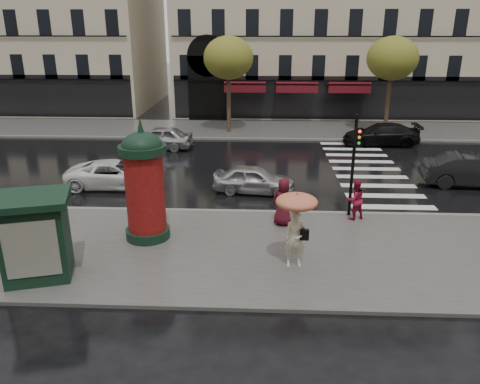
{
  "coord_description": "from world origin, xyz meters",
  "views": [
    {
      "loc": [
        0.3,
        -14.83,
        7.39
      ],
      "look_at": [
        -0.45,
        1.5,
        1.49
      ],
      "focal_mm": 35.0,
      "sensor_mm": 36.0,
      "label": 1
    }
  ],
  "objects_px": {
    "morris_column": "(144,182)",
    "car_darkgrey": "(474,170)",
    "car_black": "(381,134)",
    "car_white": "(116,174)",
    "car_far_silver": "(159,138)",
    "woman_umbrella": "(296,218)",
    "car_silver": "(255,179)",
    "newsstand": "(35,236)",
    "woman_red": "(355,199)",
    "traffic_light": "(355,156)",
    "man_burgundy": "(283,202)"
  },
  "relations": [
    {
      "from": "woman_red",
      "to": "traffic_light",
      "type": "xyz_separation_m",
      "value": [
        -0.09,
        0.32,
        1.66
      ]
    },
    {
      "from": "car_darkgrey",
      "to": "car_white",
      "type": "relative_size",
      "value": 1.03
    },
    {
      "from": "car_black",
      "to": "newsstand",
      "type": "bearing_deg",
      "value": -38.73
    },
    {
      "from": "morris_column",
      "to": "traffic_light",
      "type": "height_order",
      "value": "morris_column"
    },
    {
      "from": "woman_umbrella",
      "to": "car_black",
      "type": "xyz_separation_m",
      "value": [
        6.58,
        16.54,
        -1.07
      ]
    },
    {
      "from": "car_black",
      "to": "car_far_silver",
      "type": "height_order",
      "value": "car_far_silver"
    },
    {
      "from": "woman_red",
      "to": "newsstand",
      "type": "height_order",
      "value": "newsstand"
    },
    {
      "from": "morris_column",
      "to": "car_darkgrey",
      "type": "distance_m",
      "value": 15.74
    },
    {
      "from": "woman_umbrella",
      "to": "car_white",
      "type": "relative_size",
      "value": 0.54
    },
    {
      "from": "man_burgundy",
      "to": "car_silver",
      "type": "xyz_separation_m",
      "value": [
        -1.15,
        3.89,
        -0.4
      ]
    },
    {
      "from": "car_darkgrey",
      "to": "car_white",
      "type": "distance_m",
      "value": 17.1
    },
    {
      "from": "woman_umbrella",
      "to": "newsstand",
      "type": "bearing_deg",
      "value": -172.69
    },
    {
      "from": "newsstand",
      "to": "car_black",
      "type": "height_order",
      "value": "newsstand"
    },
    {
      "from": "traffic_light",
      "to": "newsstand",
      "type": "bearing_deg",
      "value": -152.88
    },
    {
      "from": "morris_column",
      "to": "car_white",
      "type": "xyz_separation_m",
      "value": [
        -2.87,
        5.71,
        -1.57
      ]
    },
    {
      "from": "car_white",
      "to": "car_black",
      "type": "relative_size",
      "value": 0.96
    },
    {
      "from": "car_silver",
      "to": "car_darkgrey",
      "type": "xyz_separation_m",
      "value": [
        10.45,
        1.4,
        0.14
      ]
    },
    {
      "from": "man_burgundy",
      "to": "woman_umbrella",
      "type": "bearing_deg",
      "value": 108.47
    },
    {
      "from": "man_burgundy",
      "to": "car_black",
      "type": "relative_size",
      "value": 0.39
    },
    {
      "from": "woman_red",
      "to": "car_black",
      "type": "relative_size",
      "value": 0.34
    },
    {
      "from": "woman_red",
      "to": "man_burgundy",
      "type": "bearing_deg",
      "value": -7.03
    },
    {
      "from": "car_darkgrey",
      "to": "car_black",
      "type": "distance_m",
      "value": 8.38
    },
    {
      "from": "morris_column",
      "to": "traffic_light",
      "type": "relative_size",
      "value": 1.07
    },
    {
      "from": "car_darkgrey",
      "to": "car_black",
      "type": "bearing_deg",
      "value": 22.91
    },
    {
      "from": "traffic_light",
      "to": "man_burgundy",
      "type": "bearing_deg",
      "value": -159.53
    },
    {
      "from": "car_silver",
      "to": "car_far_silver",
      "type": "distance_m",
      "value": 9.83
    },
    {
      "from": "morris_column",
      "to": "newsstand",
      "type": "relative_size",
      "value": 1.67
    },
    {
      "from": "man_burgundy",
      "to": "traffic_light",
      "type": "height_order",
      "value": "traffic_light"
    },
    {
      "from": "man_burgundy",
      "to": "traffic_light",
      "type": "distance_m",
      "value": 3.3
    },
    {
      "from": "car_silver",
      "to": "newsstand",
      "type": "bearing_deg",
      "value": 148.9
    },
    {
      "from": "newsstand",
      "to": "car_far_silver",
      "type": "relative_size",
      "value": 0.62
    },
    {
      "from": "woman_red",
      "to": "car_white",
      "type": "height_order",
      "value": "woman_red"
    },
    {
      "from": "traffic_light",
      "to": "car_far_silver",
      "type": "bearing_deg",
      "value": 133.16
    },
    {
      "from": "traffic_light",
      "to": "morris_column",
      "type": "bearing_deg",
      "value": -162.72
    },
    {
      "from": "traffic_light",
      "to": "car_silver",
      "type": "height_order",
      "value": "traffic_light"
    },
    {
      "from": "traffic_light",
      "to": "car_silver",
      "type": "bearing_deg",
      "value": 143.54
    },
    {
      "from": "car_black",
      "to": "traffic_light",
      "type": "bearing_deg",
      "value": -17.85
    },
    {
      "from": "newsstand",
      "to": "traffic_light",
      "type": "bearing_deg",
      "value": 27.12
    },
    {
      "from": "car_silver",
      "to": "woman_red",
      "type": "bearing_deg",
      "value": -121.71
    },
    {
      "from": "morris_column",
      "to": "car_darkgrey",
      "type": "height_order",
      "value": "morris_column"
    },
    {
      "from": "woman_umbrella",
      "to": "newsstand",
      "type": "xyz_separation_m",
      "value": [
        -7.77,
        -1.0,
        -0.3
      ]
    },
    {
      "from": "traffic_light",
      "to": "car_white",
      "type": "relative_size",
      "value": 0.89
    },
    {
      "from": "woman_red",
      "to": "newsstand",
      "type": "relative_size",
      "value": 0.62
    },
    {
      "from": "car_darkgrey",
      "to": "car_black",
      "type": "height_order",
      "value": "car_darkgrey"
    },
    {
      "from": "woman_umbrella",
      "to": "car_white",
      "type": "xyz_separation_m",
      "value": [
        -8.01,
        7.6,
        -1.12
      ]
    },
    {
      "from": "man_burgundy",
      "to": "traffic_light",
      "type": "xyz_separation_m",
      "value": [
        2.73,
        1.02,
        1.55
      ]
    },
    {
      "from": "car_silver",
      "to": "car_black",
      "type": "bearing_deg",
      "value": -33.19
    },
    {
      "from": "woman_umbrella",
      "to": "morris_column",
      "type": "height_order",
      "value": "morris_column"
    },
    {
      "from": "man_burgundy",
      "to": "morris_column",
      "type": "bearing_deg",
      "value": 29.75
    },
    {
      "from": "car_silver",
      "to": "man_burgundy",
      "type": "bearing_deg",
      "value": -156.43
    }
  ]
}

